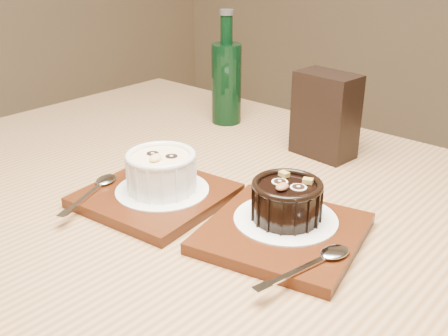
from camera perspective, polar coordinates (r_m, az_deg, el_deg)
The scene contains 11 objects.
table at distance 0.78m, azimuth 1.07°, elevation -9.75°, with size 1.27×0.90×0.75m.
tray_left at distance 0.74m, azimuth -7.44°, elevation -3.00°, with size 0.18×0.18×0.01m, color #4A1F0C.
doily_left at distance 0.73m, azimuth -6.72°, elevation -2.37°, with size 0.13×0.13×0.00m, color white.
ramekin_white at distance 0.72m, azimuth -6.84°, elevation -0.18°, with size 0.10×0.10×0.06m.
spoon_left at distance 0.74m, azimuth -14.06°, elevation -2.31°, with size 0.03×0.13×0.01m, color silver, non-canonical shape.
tray_right at distance 0.65m, azimuth 6.40°, elevation -7.05°, with size 0.18×0.18×0.01m, color #4A1F0C.
doily_right at distance 0.66m, azimuth 6.72°, elevation -5.51°, with size 0.13×0.13×0.00m, color white.
ramekin_dark at distance 0.65m, azimuth 6.84°, elevation -3.34°, with size 0.09×0.09×0.05m.
spoon_right at distance 0.58m, azimuth 9.58°, elevation -10.12°, with size 0.03×0.13×0.01m, color silver, non-canonical shape.
condiment_stand at distance 0.88m, azimuth 10.98°, elevation 5.67°, with size 0.10×0.06×0.14m, color black.
green_bottle at distance 1.02m, azimuth 0.27°, elevation 9.51°, with size 0.06×0.06×0.22m.
Camera 1 is at (0.43, -0.43, 1.09)m, focal length 42.00 mm.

